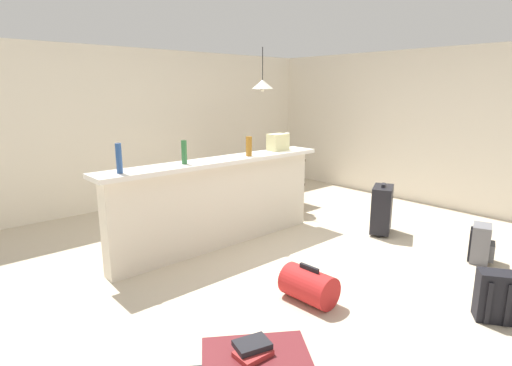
# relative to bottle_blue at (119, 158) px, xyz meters

# --- Properties ---
(ground_plane) EXTENTS (13.00, 13.00, 0.05)m
(ground_plane) POSITION_rel_bottle_blue_xyz_m (1.89, -0.54, -1.24)
(ground_plane) COLOR beige
(wall_back) EXTENTS (6.60, 0.10, 2.50)m
(wall_back) POSITION_rel_bottle_blue_xyz_m (1.89, 2.51, 0.04)
(wall_back) COLOR silver
(wall_back) RESTS_ON ground_plane
(wall_right) EXTENTS (0.10, 6.00, 2.50)m
(wall_right) POSITION_rel_bottle_blue_xyz_m (4.94, -0.24, 0.04)
(wall_right) COLOR silver
(wall_right) RESTS_ON ground_plane
(partition_half_wall) EXTENTS (2.80, 0.20, 1.02)m
(partition_half_wall) POSITION_rel_bottle_blue_xyz_m (1.20, 0.03, -0.70)
(partition_half_wall) COLOR silver
(partition_half_wall) RESTS_ON ground_plane
(bar_countertop) EXTENTS (2.96, 0.40, 0.05)m
(bar_countertop) POSITION_rel_bottle_blue_xyz_m (1.20, 0.03, -0.17)
(bar_countertop) COLOR white
(bar_countertop) RESTS_ON partition_half_wall
(bottle_blue) EXTENTS (0.06, 0.06, 0.29)m
(bottle_blue) POSITION_rel_bottle_blue_xyz_m (0.00, 0.00, 0.00)
(bottle_blue) COLOR #284C89
(bottle_blue) RESTS_ON bar_countertop
(bottle_green) EXTENTS (0.06, 0.06, 0.26)m
(bottle_green) POSITION_rel_bottle_blue_xyz_m (0.74, 0.03, -0.02)
(bottle_green) COLOR #2D6B38
(bottle_green) RESTS_ON bar_countertop
(bottle_amber) EXTENTS (0.07, 0.07, 0.24)m
(bottle_amber) POSITION_rel_bottle_blue_xyz_m (1.62, -0.03, -0.03)
(bottle_amber) COLOR #9E661E
(bottle_amber) RESTS_ON bar_countertop
(bottle_white) EXTENTS (0.06, 0.06, 0.22)m
(bottle_white) POSITION_rel_bottle_blue_xyz_m (2.44, 0.11, -0.04)
(bottle_white) COLOR silver
(bottle_white) RESTS_ON bar_countertop
(grocery_bag) EXTENTS (0.26, 0.18, 0.22)m
(grocery_bag) POSITION_rel_bottle_blue_xyz_m (2.22, 0.07, -0.04)
(grocery_bag) COLOR beige
(grocery_bag) RESTS_ON bar_countertop
(dining_table) EXTENTS (1.10, 0.80, 0.74)m
(dining_table) POSITION_rel_bottle_blue_xyz_m (2.88, 1.04, -0.57)
(dining_table) COLOR #4C331E
(dining_table) RESTS_ON ground_plane
(dining_chair_near_partition) EXTENTS (0.43, 0.43, 0.93)m
(dining_chair_near_partition) POSITION_rel_bottle_blue_xyz_m (2.82, 0.56, -0.70)
(dining_chair_near_partition) COLOR #4C331E
(dining_chair_near_partition) RESTS_ON ground_plane
(pendant_lamp) EXTENTS (0.34, 0.34, 0.68)m
(pendant_lamp) POSITION_rel_bottle_blue_xyz_m (2.86, 1.07, 0.72)
(pendant_lamp) COLOR black
(backpack_black) EXTENTS (0.33, 0.34, 0.42)m
(backpack_black) POSITION_rel_bottle_blue_xyz_m (1.90, -2.80, -1.01)
(backpack_black) COLOR black
(backpack_black) RESTS_ON ground_plane
(suitcase_upright_black) EXTENTS (0.50, 0.41, 0.67)m
(suitcase_upright_black) POSITION_rel_bottle_blue_xyz_m (3.07, -1.02, -0.88)
(suitcase_upright_black) COLOR black
(suitcase_upright_black) RESTS_ON ground_plane
(backpack_grey) EXTENTS (0.32, 0.30, 0.42)m
(backpack_grey) POSITION_rel_bottle_blue_xyz_m (3.06, -2.27, -1.01)
(backpack_grey) COLOR slate
(backpack_grey) RESTS_ON ground_plane
(duffel_bag_red) EXTENTS (0.32, 0.49, 0.34)m
(duffel_bag_red) POSITION_rel_bottle_blue_xyz_m (0.98, -1.59, -1.06)
(duffel_bag_red) COLOR red
(duffel_bag_red) RESTS_ON ground_plane
(book_stack) EXTENTS (0.26, 0.22, 0.07)m
(book_stack) POSITION_rel_bottle_blue_xyz_m (-0.10, -2.06, -0.96)
(book_stack) COLOR #AD2D2D
(book_stack) RESTS_ON suitcase_flat_maroon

